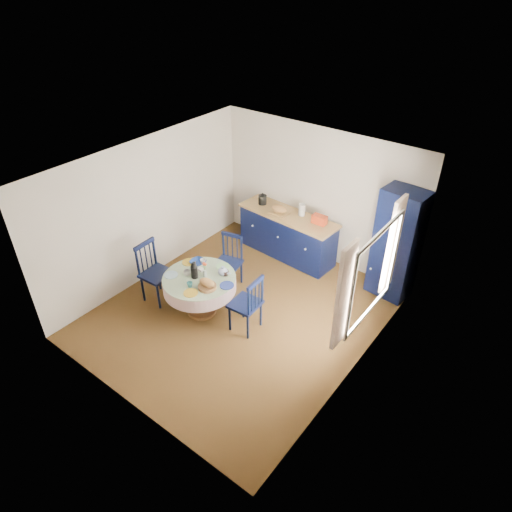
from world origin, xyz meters
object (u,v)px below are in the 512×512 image
Objects in this scene: chair_left at (155,272)px; mug_c at (225,273)px; mug_a at (187,273)px; mug_d at (203,262)px; pantry_cabinet at (397,244)px; cobalt_bowl at (198,262)px; chair_far at (229,261)px; chair_right at (247,304)px; kitchen_counter at (287,234)px; dining_table at (200,284)px; mug_b at (190,285)px.

chair_left reaches higher than mug_c.
mug_a and mug_d have the same top height.
chair_left is (-3.03, -2.53, -0.43)m from pantry_cabinet.
mug_d is at bearing 35.19° from cobalt_bowl.
chair_far is 1.20m from chair_right.
pantry_cabinet is 20.30× the size of mug_d.
kitchen_counter reaches higher than mug_c.
chair_far is at bearing -141.19° from pantry_cabinet.
chair_left is (-0.99, -2.43, 0.08)m from kitchen_counter.
pantry_cabinet reaches higher than cobalt_bowl.
chair_left is at bearing -157.58° from mug_c.
mug_c is 0.49× the size of cobalt_bowl.
kitchen_counter is at bearing -164.95° from chair_right.
dining_table is at bearing -80.92° from chair_left.
mug_b is at bearing -123.53° from pantry_cabinet.
mug_b is at bearing -58.00° from cobalt_bowl.
mug_a is at bearing -94.26° from kitchen_counter.
dining_table is 0.26m from mug_a.
mug_b is (0.05, -0.26, 0.16)m from dining_table.
pantry_cabinet is 3.23m from dining_table.
mug_d reaches higher than cobalt_bowl.
chair_right is (1.69, 0.32, -0.03)m from chair_left.
pantry_cabinet is 1.83× the size of chair_left.
kitchen_counter is 8.07× the size of cobalt_bowl.
mug_d is (0.64, 0.49, 0.20)m from chair_left.
mug_c is 0.49m from mug_d.
chair_far is at bearing 75.88° from cobalt_bowl.
mug_a reaches higher than mug_b.
mug_d is (-0.25, 0.56, 0.00)m from mug_b.
chair_right is 11.12× the size of mug_b.
mug_d is (-0.08, -0.54, 0.25)m from chair_far.
dining_table is at bearing 20.00° from mug_a.
chair_left is at bearing -142.85° from mug_d.
kitchen_counter is at bearing 94.21° from mug_c.
dining_table is 0.41m from cobalt_bowl.
cobalt_bowl is (-0.28, 0.26, 0.15)m from dining_table.
chair_right is (0.96, -0.71, 0.01)m from chair_far.
kitchen_counter is 1.99m from mug_d.
mug_c is (-0.56, 0.14, 0.24)m from chair_right.
dining_table is 1.11× the size of chair_left.
mug_c is (0.47, 0.35, 0.00)m from mug_a.
pantry_cabinet is at bearing 20.17° from chair_far.
mug_c is at bearing -82.01° from kitchen_counter.
cobalt_bowl is at bearing -99.39° from chair_right.
mug_d is (-0.49, 0.02, -0.00)m from mug_c.
mug_a is 0.92× the size of mug_c.
chair_right is 10.39× the size of mug_d.
kitchen_counter is 2.11m from pantry_cabinet.
chair_far is 0.95m from mug_a.
chair_left reaches higher than mug_a.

